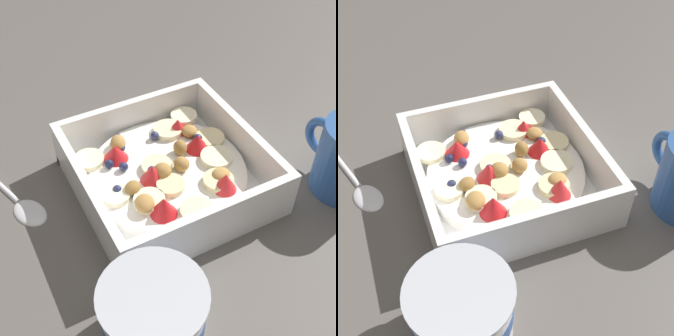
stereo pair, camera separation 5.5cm
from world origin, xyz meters
TOP-DOWN VIEW (x-y plane):
  - ground_plane at (0.00, 0.00)m, footprint 2.40×2.40m
  - fruit_bowl at (-0.01, -0.01)m, footprint 0.21×0.21m
  - spoon at (0.16, -0.07)m, footprint 0.07×0.17m
  - yogurt_cup at (0.09, 0.16)m, footprint 0.10×0.10m

SIDE VIEW (x-z plane):
  - ground_plane at x=0.00m, z-range 0.00..0.00m
  - spoon at x=0.16m, z-range 0.00..0.01m
  - fruit_bowl at x=-0.01m, z-range -0.01..0.05m
  - yogurt_cup at x=0.09m, z-range 0.00..0.07m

